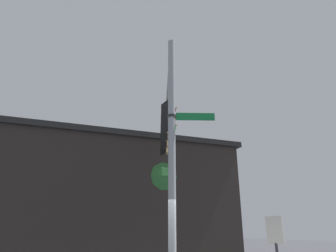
% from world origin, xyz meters
% --- Properties ---
extents(signal_pole, '(0.21, 0.21, 7.35)m').
position_xyz_m(signal_pole, '(0.00, 0.00, 3.68)').
color(signal_pole, gray).
rests_on(signal_pole, ground).
extents(mast_arm, '(5.59, 3.03, 0.20)m').
position_xyz_m(mast_arm, '(-2.75, 1.43, 6.47)').
color(mast_arm, gray).
extents(traffic_light_nearest_pole, '(0.54, 0.49, 1.31)m').
position_xyz_m(traffic_light_nearest_pole, '(-2.10, 1.11, 5.68)').
color(traffic_light_nearest_pole, black).
extents(traffic_light_mid_inner, '(0.54, 0.49, 1.31)m').
position_xyz_m(traffic_light_mid_inner, '(-3.08, 1.62, 5.68)').
color(traffic_light_mid_inner, black).
extents(traffic_light_mid_outer, '(0.54, 0.49, 1.31)m').
position_xyz_m(traffic_light_mid_outer, '(-4.06, 2.13, 5.68)').
color(traffic_light_mid_outer, black).
extents(traffic_light_arm_end, '(0.54, 0.49, 1.31)m').
position_xyz_m(traffic_light_arm_end, '(-5.05, 2.64, 5.68)').
color(traffic_light_arm_end, black).
extents(street_name_sign, '(0.71, 1.23, 0.22)m').
position_xyz_m(street_name_sign, '(0.19, 0.37, 4.83)').
color(street_name_sign, '#147238').
extents(storefront_building, '(10.82, 15.32, 6.64)m').
position_xyz_m(storefront_building, '(-10.95, 1.74, 3.33)').
color(storefront_building, '#282321').
rests_on(storefront_building, ground).
extents(tree_by_storefront, '(3.10, 3.10, 5.91)m').
position_xyz_m(tree_by_storefront, '(-8.01, 3.59, 4.33)').
color(tree_by_storefront, '#4C3823').
rests_on(tree_by_storefront, ground).
extents(historical_marker, '(0.60, 0.08, 2.13)m').
position_xyz_m(historical_marker, '(0.51, 3.11, 1.40)').
color(historical_marker, '#333333').
rests_on(historical_marker, ground).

